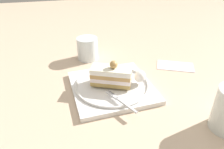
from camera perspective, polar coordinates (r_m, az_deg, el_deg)
ground_plane at (r=0.66m, az=-1.63°, el=-2.71°), size 2.40×2.40×0.00m
dessert_plate at (r=0.64m, az=0.00°, el=-3.12°), size 0.25×0.25×0.02m
cake_slice at (r=0.62m, az=-0.18°, el=-0.23°), size 0.09×0.13×0.07m
whipped_cream_dollop at (r=0.63m, az=7.38°, el=-0.49°), size 0.03×0.03×0.04m
fork at (r=0.56m, az=2.18°, el=-6.90°), size 0.11×0.06×0.00m
drink_glass_far at (r=0.80m, az=-6.47°, el=6.58°), size 0.08×0.08×0.08m
folded_napkin at (r=0.79m, az=16.37°, el=2.24°), size 0.11×0.14×0.00m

